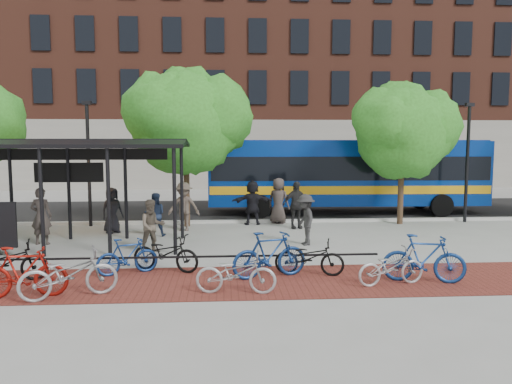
{
  "coord_description": "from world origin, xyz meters",
  "views": [
    {
      "loc": [
        -1.5,
        -17.23,
        3.56
      ],
      "look_at": [
        -0.27,
        1.43,
        1.6
      ],
      "focal_mm": 35.0,
      "sensor_mm": 36.0,
      "label": 1
    }
  ],
  "objects": [
    {
      "name": "ground",
      "position": [
        0.0,
        0.0,
        0.0
      ],
      "size": [
        160.0,
        160.0,
        0.0
      ],
      "primitive_type": "plane",
      "color": "#9E9E99",
      "rests_on": "ground"
    },
    {
      "name": "asphalt_street",
      "position": [
        0.0,
        8.0,
        0.01
      ],
      "size": [
        160.0,
        8.0,
        0.01
      ],
      "primitive_type": "cube",
      "color": "black",
      "rests_on": "ground"
    },
    {
      "name": "curb",
      "position": [
        0.0,
        4.0,
        0.06
      ],
      "size": [
        160.0,
        0.25,
        0.12
      ],
      "primitive_type": "cube",
      "color": "#B7B7B2",
      "rests_on": "ground"
    },
    {
      "name": "brick_strip",
      "position": [
        -2.0,
        -5.0,
        0.0
      ],
      "size": [
        24.0,
        3.0,
        0.01
      ],
      "primitive_type": "cube",
      "color": "maroon",
      "rests_on": "ground"
    },
    {
      "name": "bike_rack_rail",
      "position": [
        -3.3,
        -4.1,
        0.0
      ],
      "size": [
        12.0,
        0.05,
        0.95
      ],
      "primitive_type": "cube",
      "color": "black",
      "rests_on": "ground"
    },
    {
      "name": "building_brick",
      "position": [
        10.0,
        26.0,
        10.0
      ],
      "size": [
        55.0,
        14.0,
        20.0
      ],
      "primitive_type": "cube",
      "color": "brown",
      "rests_on": "ground"
    },
    {
      "name": "building_tower",
      "position": [
        -16.0,
        40.0,
        15.0
      ],
      "size": [
        22.0,
        22.0,
        30.0
      ],
      "primitive_type": "cube",
      "color": "#7A664C",
      "rests_on": "ground"
    },
    {
      "name": "bus_shelter",
      "position": [
        -8.13,
        -0.48,
        3.0
      ],
      "size": [
        10.6,
        3.07,
        3.6
      ],
      "color": "black",
      "rests_on": "ground"
    },
    {
      "name": "tree_b",
      "position": [
        -2.9,
        3.35,
        4.46
      ],
      "size": [
        5.15,
        4.2,
        6.47
      ],
      "color": "#382619",
      "rests_on": "ground"
    },
    {
      "name": "tree_c",
      "position": [
        6.09,
        3.35,
        4.05
      ],
      "size": [
        4.66,
        3.8,
        5.92
      ],
      "color": "#382619",
      "rests_on": "ground"
    },
    {
      "name": "lamp_post_left",
      "position": [
        -7.0,
        3.6,
        2.75
      ],
      "size": [
        0.35,
        0.2,
        5.12
      ],
      "color": "black",
      "rests_on": "ground"
    },
    {
      "name": "lamp_post_right",
      "position": [
        9.0,
        3.6,
        2.75
      ],
      "size": [
        0.35,
        0.2,
        5.12
      ],
      "color": "black",
      "rests_on": "ground"
    },
    {
      "name": "bus",
      "position": [
        4.43,
        6.61,
        2.04
      ],
      "size": [
        13.23,
        3.43,
        3.55
      ],
      "rotation": [
        0.0,
        0.0,
        -0.03
      ],
      "color": "navy",
      "rests_on": "ground"
    },
    {
      "name": "bike_0",
      "position": [
        -6.93,
        -4.67,
        0.52
      ],
      "size": [
        2.09,
        1.22,
        1.04
      ],
      "primitive_type": "imported",
      "rotation": [
        0.0,
        0.0,
        1.85
      ],
      "color": "black",
      "rests_on": "ground"
    },
    {
      "name": "bike_1",
      "position": [
        -6.02,
        -5.95,
        0.59
      ],
      "size": [
        2.02,
        0.76,
        1.19
      ],
      "primitive_type": "imported",
      "rotation": [
        0.0,
        0.0,
        1.67
      ],
      "color": "maroon",
      "rests_on": "ground"
    },
    {
      "name": "bike_2",
      "position": [
        -4.98,
        -6.04,
        0.56
      ],
      "size": [
        2.27,
        1.48,
        1.13
      ],
      "primitive_type": "imported",
      "rotation": [
        0.0,
        0.0,
        1.94
      ],
      "color": "gray",
      "rests_on": "ground"
    },
    {
      "name": "bike_3",
      "position": [
        -4.04,
        -4.1,
        0.49
      ],
      "size": [
        1.68,
        1.06,
        0.98
      ],
      "primitive_type": "imported",
      "rotation": [
        0.0,
        0.0,
        1.97
      ],
      "color": "navy",
      "rests_on": "ground"
    },
    {
      "name": "bike_4",
      "position": [
        -3.07,
        -3.84,
        0.51
      ],
      "size": [
        2.05,
        1.32,
        1.02
      ],
      "primitive_type": "imported",
      "rotation": [
        0.0,
        0.0,
        1.21
      ],
      "color": "black",
      "rests_on": "ground"
    },
    {
      "name": "bike_6",
      "position": [
        -1.22,
        -5.96,
        0.49
      ],
      "size": [
        1.93,
        0.84,
        0.98
      ],
      "primitive_type": "imported",
      "rotation": [
        0.0,
        0.0,
        1.47
      ],
      "color": "#A3A3A5",
      "rests_on": "ground"
    },
    {
      "name": "bike_7",
      "position": [
        -0.32,
        -4.68,
        0.61
      ],
      "size": [
        2.11,
        1.15,
        1.22
      ],
      "primitive_type": "imported",
      "rotation": [
        0.0,
        0.0,
        1.87
      ],
      "color": "navy",
      "rests_on": "ground"
    },
    {
      "name": "bike_8",
      "position": [
        0.75,
        -4.47,
        0.48
      ],
      "size": [
        1.93,
        1.07,
        0.96
      ],
      "primitive_type": "imported",
      "rotation": [
        0.0,
        0.0,
        1.32
      ],
      "color": "black",
      "rests_on": "ground"
    },
    {
      "name": "bike_10",
      "position": [
        2.59,
        -5.51,
        0.46
      ],
      "size": [
        1.85,
        0.97,
        0.93
      ],
      "primitive_type": "imported",
      "rotation": [
        0.0,
        0.0,
        1.78
      ],
      "color": "#A9A8AB",
      "rests_on": "ground"
    },
    {
      "name": "bike_11",
      "position": [
        3.49,
        -5.35,
        0.61
      ],
      "size": [
        2.11,
        1.09,
        1.22
      ],
      "primitive_type": "imported",
      "rotation": [
        0.0,
        0.0,
        1.3
      ],
      "color": "navy",
      "rests_on": "ground"
    },
    {
      "name": "pedestrian_0",
      "position": [
        -5.76,
        2.0,
        0.88
      ],
      "size": [
        1.01,
        0.98,
        1.75
      ],
      "primitive_type": "imported",
      "rotation": [
        0.0,
        0.0,
        0.71
      ],
      "color": "black",
      "rests_on": "ground"
    },
    {
      "name": "pedestrian_1",
      "position": [
        -7.69,
        -0.03,
        0.98
      ],
      "size": [
        0.73,
        0.5,
        1.95
      ],
      "primitive_type": "imported",
      "rotation": [
        0.0,
        0.0,
        3.1
      ],
      "color": "#3D3531",
      "rests_on": "ground"
    },
    {
      "name": "pedestrian_2",
      "position": [
        -4.03,
        1.23,
        0.81
      ],
      "size": [
        0.84,
        0.69,
        1.61
      ],
      "primitive_type": "imported",
      "rotation": [
        0.0,
        0.0,
        3.25
      ],
      "color": "#1A253C",
      "rests_on": "ground"
    },
    {
      "name": "pedestrian_3",
      "position": [
        -3.05,
        2.29,
        0.96
      ],
      "size": [
        1.29,
        0.81,
        1.92
      ],
      "primitive_type": "imported",
      "rotation": [
        0.0,
        0.0,
        -0.09
      ],
      "color": "#51453C",
      "rests_on": "ground"
    },
    {
      "name": "pedestrian_4",
      "position": [
        1.41,
        2.48,
        0.95
      ],
      "size": [
        1.2,
        0.72,
        1.91
      ],
      "primitive_type": "imported",
      "rotation": [
        0.0,
        0.0,
        6.52
      ],
      "color": "#252525",
      "rests_on": "ground"
    },
    {
      "name": "pedestrian_5",
      "position": [
        -0.28,
        3.53,
        0.93
      ],
      "size": [
        1.75,
        0.61,
        1.87
      ],
      "primitive_type": "imported",
      "rotation": [
        0.0,
        0.0,
        3.17
      ],
      "color": "black",
      "rests_on": "ground"
    },
    {
      "name": "pedestrian_6",
      "position": [
        0.85,
        3.8,
        0.97
      ],
      "size": [
        1.13,
        1.01,
        1.95
      ],
      "primitive_type": "imported",
      "rotation": [
        0.0,
        0.0,
        2.62
      ],
      "color": "#403633",
      "rests_on": "ground"
    },
    {
      "name": "pedestrian_8",
      "position": [
        -3.75,
        -1.5,
        0.85
      ],
      "size": [
        1.0,
        0.9,
        1.69
      ],
      "primitive_type": "imported",
      "rotation": [
        0.0,
        0.0,
        0.37
      ],
      "color": "brown",
      "rests_on": "ground"
    },
    {
      "name": "pedestrian_9",
      "position": [
        1.28,
        -0.67,
        0.87
      ],
      "size": [
        0.77,
        1.19,
        1.73
      ],
      "primitive_type": "imported",
      "rotation": [
        0.0,
        0.0,
        4.83
      ],
      "color": "#2B2B2B",
      "rests_on": "ground"
    }
  ]
}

